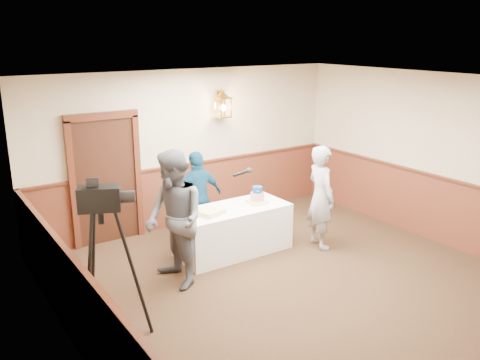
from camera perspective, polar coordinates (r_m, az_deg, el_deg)
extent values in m
plane|color=black|center=(6.99, 8.77, -13.03)|extent=(7.00, 7.00, 0.00)
cube|color=beige|center=(9.20, -5.67, 3.59)|extent=(6.00, 0.02, 2.80)
cube|color=beige|center=(5.00, -17.08, -7.94)|extent=(0.02, 7.00, 2.80)
cube|color=beige|center=(8.70, 23.98, 1.53)|extent=(0.02, 7.00, 2.80)
cube|color=white|center=(6.14, 9.89, 10.46)|extent=(6.00, 7.00, 0.02)
cube|color=brown|center=(9.40, -5.47, -1.50)|extent=(5.98, 0.04, 1.10)
cube|color=brown|center=(5.40, -16.11, -16.18)|extent=(0.04, 6.98, 1.10)
cube|color=brown|center=(8.91, 23.29, -3.78)|extent=(0.04, 6.98, 1.10)
cube|color=#4F2315|center=(9.23, -5.52, 1.85)|extent=(5.98, 0.07, 0.04)
cube|color=black|center=(8.63, -14.84, -0.12)|extent=(1.00, 0.06, 2.10)
cube|color=white|center=(8.12, -0.79, -5.62)|extent=(1.80, 0.80, 0.75)
cube|color=beige|center=(8.18, 1.95, -2.46)|extent=(0.28, 0.28, 0.06)
cylinder|color=#BD061E|center=(8.15, 1.96, -1.85)|extent=(0.22, 0.22, 0.13)
cylinder|color=navy|center=(8.11, 1.97, -1.08)|extent=(0.16, 0.16, 0.10)
cube|color=#D4D47F|center=(7.69, -3.21, -3.64)|extent=(0.43, 0.37, 0.07)
cube|color=#9ACF92|center=(7.79, -5.45, -3.43)|extent=(0.29, 0.24, 0.07)
imported|color=#53565C|center=(6.95, -7.38, -4.45)|extent=(0.73, 0.93, 1.91)
cylinder|color=black|center=(7.15, 0.06, 0.76)|extent=(0.23, 0.09, 0.09)
sphere|color=black|center=(7.19, 1.01, 1.06)|extent=(0.08, 0.08, 0.08)
imported|color=#96969B|center=(8.29, 9.06, -1.90)|extent=(0.51, 0.68, 1.70)
imported|color=navy|center=(8.42, -4.72, -1.94)|extent=(0.94, 0.47, 1.56)
cube|color=black|center=(5.63, -15.53, -2.00)|extent=(0.50, 0.40, 0.27)
cylinder|color=black|center=(5.61, -12.60, -1.85)|extent=(0.22, 0.19, 0.13)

